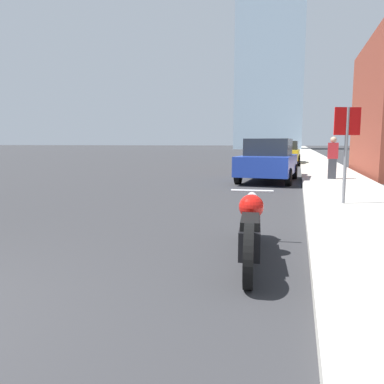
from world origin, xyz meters
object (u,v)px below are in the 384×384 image
object	(u,v)px
parked_car_blue	(268,160)
stop_sign	(347,138)
pedestrian	(333,158)
motorcycle	(251,228)
parked_car_yellow	(287,153)

from	to	relation	value
parked_car_blue	stop_sign	bearing A→B (deg)	-66.54
stop_sign	pedestrian	distance (m)	6.04
motorcycle	stop_sign	world-z (taller)	stop_sign
parked_car_yellow	stop_sign	world-z (taller)	stop_sign
motorcycle	parked_car_blue	size ratio (longest dim) A/B	0.59
stop_sign	pedestrian	size ratio (longest dim) A/B	1.35
parked_car_yellow	stop_sign	bearing A→B (deg)	-82.88
parked_car_blue	stop_sign	xyz separation A→B (m)	(2.10, -5.86, 0.77)
parked_car_blue	pedestrian	size ratio (longest dim) A/B	2.78
parked_car_blue	pedestrian	world-z (taller)	pedestrian
motorcycle	parked_car_yellow	size ratio (longest dim) A/B	0.57
parked_car_yellow	parked_car_blue	bearing A→B (deg)	-90.18
stop_sign	pedestrian	world-z (taller)	stop_sign
parked_car_blue	stop_sign	distance (m)	6.28
pedestrian	stop_sign	bearing A→B (deg)	-92.28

